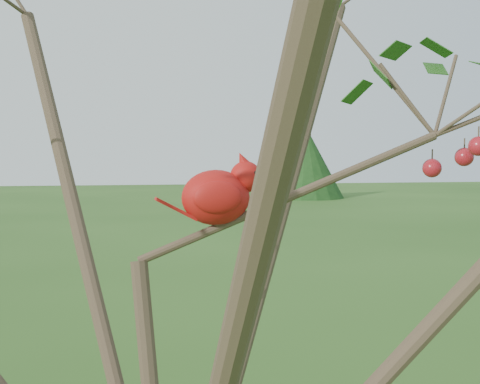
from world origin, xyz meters
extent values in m
sphere|color=#A71720|center=(0.56, 0.08, 2.13)|extent=(0.04, 0.04, 0.04)
sphere|color=#A71720|center=(0.51, 0.61, 2.51)|extent=(0.04, 0.04, 0.04)
sphere|color=#A71720|center=(0.63, 0.02, 2.18)|extent=(0.04, 0.04, 0.04)
sphere|color=#A71720|center=(0.64, 0.09, 2.16)|extent=(0.04, 0.04, 0.04)
ellipsoid|color=red|center=(0.10, 0.09, 2.08)|extent=(0.15, 0.12, 0.11)
sphere|color=red|center=(0.16, 0.09, 2.12)|extent=(0.07, 0.07, 0.06)
cone|color=red|center=(0.16, 0.09, 2.15)|extent=(0.05, 0.04, 0.05)
cone|color=#D85914|center=(0.20, 0.10, 2.11)|extent=(0.03, 0.03, 0.02)
ellipsoid|color=black|center=(0.19, 0.09, 2.11)|extent=(0.02, 0.03, 0.03)
cube|color=red|center=(0.02, 0.08, 2.05)|extent=(0.09, 0.04, 0.05)
ellipsoid|color=red|center=(0.09, 0.13, 2.08)|extent=(0.10, 0.04, 0.06)
ellipsoid|color=red|center=(0.10, 0.04, 2.08)|extent=(0.10, 0.04, 0.06)
cylinder|color=#412F23|center=(8.01, 26.78, 1.56)|extent=(0.47, 0.47, 3.12)
cone|color=#163612|center=(8.01, 26.78, 1.69)|extent=(3.65, 3.65, 3.39)
camera|label=1|loc=(-0.05, -1.10, 2.16)|focal=45.00mm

